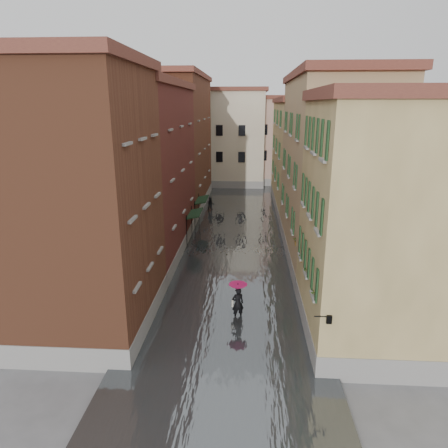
% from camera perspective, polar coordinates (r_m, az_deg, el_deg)
% --- Properties ---
extents(ground, '(120.00, 120.00, 0.00)m').
position_cam_1_polar(ground, '(23.49, 0.69, -12.06)').
color(ground, slate).
rests_on(ground, ground).
extents(floodwater, '(10.00, 60.00, 0.20)m').
position_cam_1_polar(floodwater, '(35.40, 1.77, -1.75)').
color(floodwater, '#474B4F').
rests_on(floodwater, ground).
extents(building_left_near, '(6.00, 8.00, 13.00)m').
position_cam_1_polar(building_left_near, '(20.78, -19.21, 2.39)').
color(building_left_near, brown).
rests_on(building_left_near, ground).
extents(building_left_mid, '(6.00, 14.00, 12.50)m').
position_cam_1_polar(building_left_mid, '(31.05, -11.50, 7.01)').
color(building_left_mid, '#581F1B').
rests_on(building_left_mid, ground).
extents(building_left_far, '(6.00, 16.00, 14.00)m').
position_cam_1_polar(building_left_far, '(45.48, -6.70, 11.18)').
color(building_left_far, brown).
rests_on(building_left_far, ground).
extents(building_right_near, '(6.00, 8.00, 11.50)m').
position_cam_1_polar(building_right_near, '(20.28, 20.61, -0.30)').
color(building_right_near, olive).
rests_on(building_right_near, ground).
extents(building_right_mid, '(6.00, 14.00, 13.00)m').
position_cam_1_polar(building_right_mid, '(30.55, 14.97, 7.10)').
color(building_right_mid, '#967F5B').
rests_on(building_right_mid, ground).
extents(building_right_far, '(6.00, 16.00, 11.50)m').
position_cam_1_polar(building_right_far, '(45.31, 11.31, 9.36)').
color(building_right_far, olive).
rests_on(building_right_far, ground).
extents(building_end_cream, '(12.00, 9.00, 13.00)m').
position_cam_1_polar(building_end_cream, '(58.90, -0.34, 12.04)').
color(building_end_cream, beige).
rests_on(building_end_cream, ground).
extents(building_end_pink, '(10.00, 9.00, 12.00)m').
position_cam_1_polar(building_end_pink, '(61.00, 8.44, 11.56)').
color(building_end_pink, tan).
rests_on(building_end_pink, ground).
extents(awning_near, '(1.09, 3.03, 2.80)m').
position_cam_1_polar(awning_near, '(33.56, -4.24, 1.40)').
color(awning_near, black).
rests_on(awning_near, ground).
extents(awning_far, '(1.09, 3.25, 2.80)m').
position_cam_1_polar(awning_far, '(38.40, -3.24, 3.39)').
color(awning_far, black).
rests_on(awning_far, ground).
extents(wall_lantern, '(0.71, 0.22, 0.35)m').
position_cam_1_polar(wall_lantern, '(17.09, 14.69, -12.96)').
color(wall_lantern, black).
rests_on(wall_lantern, ground).
extents(window_planters, '(0.59, 8.19, 0.84)m').
position_cam_1_polar(window_planters, '(21.52, 11.68, -4.90)').
color(window_planters, '#9D3833').
rests_on(window_planters, ground).
extents(pedestrian_main, '(1.03, 1.03, 2.06)m').
position_cam_1_polar(pedestrian_main, '(21.99, 1.98, -10.46)').
color(pedestrian_main, black).
rests_on(pedestrian_main, ground).
extents(pedestrian_far, '(0.89, 0.73, 1.68)m').
position_cam_1_polar(pedestrian_far, '(43.42, -1.91, 2.76)').
color(pedestrian_far, black).
rests_on(pedestrian_far, ground).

